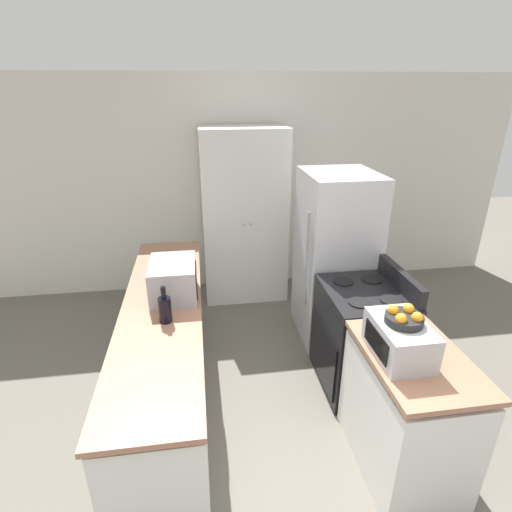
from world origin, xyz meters
The scene contains 10 objects.
wall_back centered at (0.00, 3.53, 1.30)m, with size 7.00×0.06×2.60m.
counter_left centered at (-0.81, 1.42, 0.44)m, with size 0.60×2.64×0.91m.
counter_right centered at (0.81, 0.55, 0.44)m, with size 0.60×0.89×0.91m.
pantry_cabinet centered at (0.05, 3.19, 1.02)m, with size 0.98×0.60×2.04m.
stove centered at (0.83, 1.39, 0.47)m, with size 0.66×0.76×1.07m.
refrigerator centered at (0.84, 2.20, 0.86)m, with size 0.70×0.77×1.72m.
microwave centered at (-0.71, 1.55, 1.06)m, with size 0.36×0.47×0.28m.
wine_bottle centered at (-0.76, 1.17, 1.02)m, with size 0.09×0.09×0.28m.
toaster_oven centered at (0.68, 0.57, 1.03)m, with size 0.30×0.44×0.23m.
fruit_bowl centered at (0.69, 0.57, 1.18)m, with size 0.23×0.23×0.10m.
Camera 1 is at (-0.48, -1.32, 2.46)m, focal length 28.00 mm.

